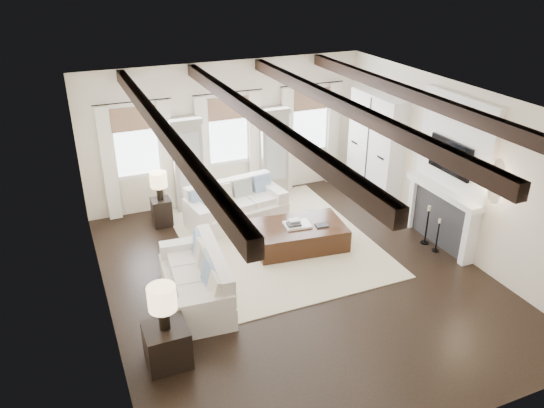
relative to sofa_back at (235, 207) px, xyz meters
name	(u,v)px	position (x,y,z in m)	size (l,w,h in m)	color
ground	(297,277)	(0.30, -2.46, -0.36)	(7.50, 7.50, 0.00)	black
room_shell	(315,157)	(1.05, -1.57, 1.53)	(6.54, 7.54, 3.22)	white
area_rug	(276,240)	(0.48, -1.09, -0.35)	(3.57, 4.49, 0.02)	beige
sofa_back	(235,207)	(0.00, 0.00, 0.00)	(2.20, 1.23, 0.89)	white
sofa_left	(199,281)	(-1.49, -2.42, 0.00)	(1.09, 2.13, 0.88)	white
ottoman	(298,236)	(0.81, -1.47, -0.12)	(1.77, 1.11, 0.47)	black
tray	(297,225)	(0.77, -1.47, 0.13)	(0.50, 0.38, 0.04)	white
book_lower	(294,224)	(0.69, -1.49, 0.17)	(0.26, 0.20, 0.04)	#262628
book_upper	(294,220)	(0.74, -1.41, 0.20)	(0.22, 0.17, 0.03)	beige
book_loose	(322,225)	(1.21, -1.67, 0.12)	(0.24, 0.18, 0.03)	#262628
side_table_front	(167,345)	(-2.33, -3.72, -0.06)	(0.60, 0.60, 0.60)	black
lamp_front	(162,300)	(-2.33, -3.72, 0.71)	(0.39, 0.39, 0.68)	black
side_table_back	(162,212)	(-1.48, 0.50, -0.06)	(0.39, 0.39, 0.59)	black
lamp_back	(159,181)	(-1.48, 0.50, 0.65)	(0.35, 0.35, 0.61)	black
candlestick_near	(437,238)	(3.20, -2.69, -0.06)	(0.14, 0.14, 0.71)	black
candlestick_far	(427,228)	(3.20, -2.35, -0.01)	(0.17, 0.17, 0.83)	black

